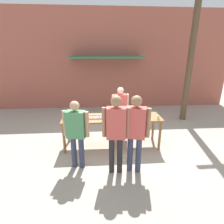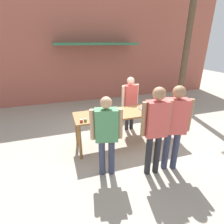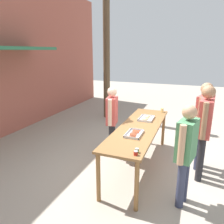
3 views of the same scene
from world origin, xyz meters
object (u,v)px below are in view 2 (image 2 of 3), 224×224
(person_server_behind_table, at_px, (130,99))
(person_customer_waiting_in_line, at_px, (156,125))
(condiment_jar_ketchup, at_px, (85,120))
(utility_pole, at_px, (189,32))
(food_tray_sausages, at_px, (112,113))
(condiment_jar_mustard, at_px, (81,121))
(beer_cup, at_px, (178,108))
(person_customer_holding_hotdog, at_px, (106,131))
(food_tray_buns, at_px, (149,109))
(person_customer_with_cup, at_px, (175,122))

(person_server_behind_table, xyz_separation_m, person_customer_waiting_in_line, (-0.31, -1.89, 0.12))
(condiment_jar_ketchup, relative_size, person_server_behind_table, 0.04)
(condiment_jar_ketchup, height_order, utility_pole, utility_pole)
(person_server_behind_table, xyz_separation_m, utility_pole, (2.74, 1.27, 1.85))
(food_tray_sausages, relative_size, person_server_behind_table, 0.28)
(food_tray_sausages, relative_size, person_customer_waiting_in_line, 0.25)
(condiment_jar_mustard, distance_m, condiment_jar_ketchup, 0.09)
(food_tray_sausages, distance_m, condiment_jar_mustard, 0.80)
(beer_cup, xyz_separation_m, person_customer_holding_hotdog, (-2.09, -0.67, 0.02))
(beer_cup, relative_size, person_customer_waiting_in_line, 0.06)
(food_tray_buns, bearing_deg, person_customer_with_cup, -94.62)
(food_tray_sausages, xyz_separation_m, person_customer_waiting_in_line, (0.46, -1.16, 0.17))
(condiment_jar_mustard, relative_size, person_server_behind_table, 0.04)
(food_tray_sausages, distance_m, person_customer_waiting_in_line, 1.26)
(food_tray_buns, xyz_separation_m, person_customer_holding_hotdog, (-1.37, -0.91, 0.05))
(condiment_jar_mustard, relative_size, utility_pole, 0.01)
(beer_cup, relative_size, person_server_behind_table, 0.06)
(condiment_jar_ketchup, height_order, person_server_behind_table, person_server_behind_table)
(person_customer_waiting_in_line, xyz_separation_m, utility_pole, (3.05, 3.16, 1.73))
(food_tray_sausages, relative_size, person_customer_holding_hotdog, 0.27)
(person_server_behind_table, bearing_deg, food_tray_buns, -85.06)
(condiment_jar_ketchup, xyz_separation_m, person_server_behind_table, (1.45, 0.96, 0.03))
(person_customer_waiting_in_line, distance_m, utility_pole, 4.72)
(beer_cup, distance_m, person_customer_holding_hotdog, 2.19)
(food_tray_sausages, bearing_deg, person_customer_with_cup, -52.81)
(condiment_jar_mustard, bearing_deg, condiment_jar_ketchup, 5.27)
(condiment_jar_mustard, relative_size, person_customer_holding_hotdog, 0.04)
(condiment_jar_ketchup, relative_size, person_customer_holding_hotdog, 0.04)
(person_customer_holding_hotdog, bearing_deg, beer_cup, -149.31)
(food_tray_buns, distance_m, condiment_jar_ketchup, 1.66)
(food_tray_sausages, relative_size, condiment_jar_ketchup, 6.70)
(food_tray_buns, relative_size, beer_cup, 4.46)
(condiment_jar_mustard, bearing_deg, beer_cup, 0.10)
(food_tray_buns, distance_m, person_customer_waiting_in_line, 1.28)
(person_customer_holding_hotdog, bearing_deg, person_server_behind_table, -112.89)
(condiment_jar_mustard, height_order, person_customer_holding_hotdog, person_customer_holding_hotdog)
(condiment_jar_mustard, height_order, utility_pole, utility_pole)
(beer_cup, distance_m, person_customer_waiting_in_line, 1.54)
(food_tray_sausages, xyz_separation_m, condiment_jar_mustard, (-0.76, -0.24, 0.02))
(person_customer_holding_hotdog, xyz_separation_m, person_customer_waiting_in_line, (0.86, -0.26, 0.11))
(person_customer_holding_hotdog, xyz_separation_m, person_customer_with_cup, (1.28, -0.25, 0.10))
(condiment_jar_mustard, bearing_deg, utility_pole, 27.58)
(person_customer_with_cup, bearing_deg, person_server_behind_table, -70.13)
(condiment_jar_mustard, relative_size, beer_cup, 0.65)
(food_tray_buns, height_order, beer_cup, beer_cup)
(beer_cup, distance_m, person_server_behind_table, 1.33)
(person_customer_with_cup, height_order, person_customer_waiting_in_line, person_customer_waiting_in_line)
(person_server_behind_table, bearing_deg, utility_pole, 14.80)
(food_tray_sausages, xyz_separation_m, utility_pole, (3.51, 2.00, 1.90))
(person_customer_with_cup, bearing_deg, person_customer_waiting_in_line, 18.33)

